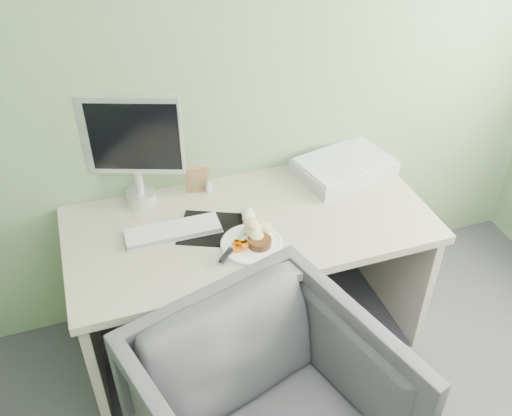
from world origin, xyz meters
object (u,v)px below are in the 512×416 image
object	(u,v)px
desk	(251,253)
plate	(252,244)
monitor	(133,145)
scanner	(344,167)

from	to	relation	value
desk	plate	world-z (taller)	plate
monitor	scanner	bearing A→B (deg)	13.89
desk	scanner	bearing A→B (deg)	21.24
plate	desk	bearing A→B (deg)	73.91
plate	monitor	xyz separation A→B (m)	(-0.38, 0.47, 0.29)
desk	plate	distance (m)	0.25
desk	plate	size ratio (longest dim) A/B	6.16
desk	monitor	size ratio (longest dim) A/B	3.06
plate	scanner	world-z (taller)	scanner
plate	scanner	size ratio (longest dim) A/B	0.58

